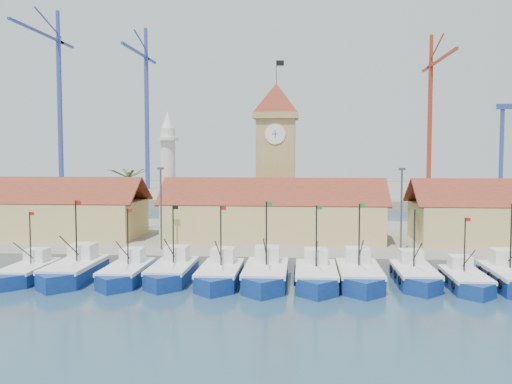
# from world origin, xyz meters

# --- Properties ---
(ground) EXTENTS (400.00, 400.00, 0.00)m
(ground) POSITION_xyz_m (0.00, 0.00, 0.00)
(ground) COLOR #1C344C
(ground) RESTS_ON ground
(quay) EXTENTS (140.00, 32.00, 1.50)m
(quay) POSITION_xyz_m (0.00, 24.00, 0.75)
(quay) COLOR gray
(quay) RESTS_ON ground
(terminal) EXTENTS (240.00, 80.00, 2.00)m
(terminal) POSITION_xyz_m (0.00, 110.00, 1.00)
(terminal) COLOR gray
(terminal) RESTS_ON ground
(boat_0) EXTENTS (3.31, 9.06, 6.86)m
(boat_0) POSITION_xyz_m (-22.52, 2.12, 0.71)
(boat_0) COLOR navy
(boat_0) RESTS_ON ground
(boat_1) EXTENTS (3.87, 10.61, 8.03)m
(boat_1) POSITION_xyz_m (-18.10, 2.34, 0.83)
(boat_1) COLOR navy
(boat_1) RESTS_ON ground
(boat_2) EXTENTS (3.50, 9.59, 7.25)m
(boat_2) POSITION_xyz_m (-12.99, 2.22, 0.75)
(boat_2) COLOR navy
(boat_2) RESTS_ON ground
(boat_3) EXTENTS (3.64, 9.96, 7.54)m
(boat_3) POSITION_xyz_m (-8.76, 2.89, 0.78)
(boat_3) COLOR navy
(boat_3) RESTS_ON ground
(boat_4) EXTENTS (3.66, 10.03, 7.59)m
(boat_4) POSITION_xyz_m (-4.06, 2.11, 0.78)
(boat_4) COLOR navy
(boat_4) RESTS_ON ground
(boat_5) EXTENTS (3.89, 10.67, 8.07)m
(boat_5) POSITION_xyz_m (0.20, 2.06, 0.83)
(boat_5) COLOR navy
(boat_5) RESTS_ON ground
(boat_6) EXTENTS (3.73, 10.23, 7.74)m
(boat_6) POSITION_xyz_m (4.82, 2.04, 0.80)
(boat_6) COLOR navy
(boat_6) RESTS_ON ground
(boat_7) EXTENTS (3.80, 10.41, 7.88)m
(boat_7) POSITION_xyz_m (8.77, 2.57, 0.81)
(boat_7) COLOR navy
(boat_7) RESTS_ON ground
(boat_8) EXTENTS (3.50, 9.60, 7.26)m
(boat_8) POSITION_xyz_m (13.90, 3.31, 0.75)
(boat_8) COLOR navy
(boat_8) RESTS_ON ground
(boat_9) EXTENTS (3.23, 8.85, 6.69)m
(boat_9) POSITION_xyz_m (18.09, 1.99, 0.69)
(boat_9) COLOR navy
(boat_9) RESTS_ON ground
(hall_left) EXTENTS (31.20, 10.13, 7.61)m
(hall_left) POSITION_xyz_m (-32.00, 20.00, 3.99)
(hall_left) COLOR tan
(hall_left) RESTS_ON quay
(hall_center) EXTENTS (27.04, 10.13, 7.61)m
(hall_center) POSITION_xyz_m (0.00, 20.00, 3.99)
(hall_center) COLOR tan
(hall_center) RESTS_ON quay
(clock_tower) EXTENTS (5.80, 5.80, 22.70)m
(clock_tower) POSITION_xyz_m (0.00, 26.00, 11.96)
(clock_tower) COLOR tan
(clock_tower) RESTS_ON quay
(minaret) EXTENTS (3.00, 3.00, 16.30)m
(minaret) POSITION_xyz_m (-15.00, 28.00, 9.73)
(minaret) COLOR silver
(minaret) RESTS_ON quay
(palm_tree) EXTENTS (5.60, 5.03, 8.39)m
(palm_tree) POSITION_xyz_m (-20.00, 26.00, 6.25)
(palm_tree) COLOR brown
(palm_tree) RESTS_ON quay
(lamp_posts) EXTENTS (80.70, 0.25, 9.03)m
(lamp_posts) POSITION_xyz_m (0.50, 12.00, 6.48)
(lamp_posts) COLOR #3F3F44
(lamp_posts) RESTS_ON quay
(crane_blue_far) EXTENTS (1.00, 36.25, 48.29)m
(crane_blue_far) POSITION_xyz_m (-62.61, 100.25, 29.08)
(crane_blue_far) COLOR #2E3E8E
(crane_blue_far) RESTS_ON terminal
(crane_blue_near) EXTENTS (1.00, 31.28, 44.55)m
(crane_blue_near) POSITION_xyz_m (-40.14, 106.85, 26.59)
(crane_blue_near) COLOR #2E3E8E
(crane_blue_near) RESTS_ON terminal
(crane_red_right) EXTENTS (1.00, 35.71, 40.83)m
(crane_red_right) POSITION_xyz_m (36.77, 103.09, 24.90)
(crane_red_right) COLOR maroon
(crane_red_right) RESTS_ON terminal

